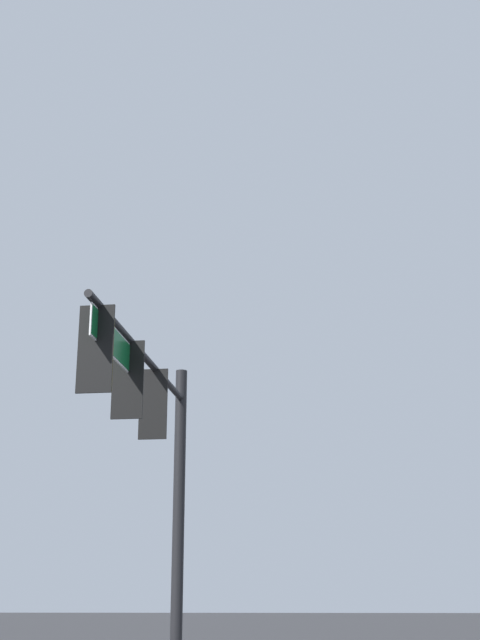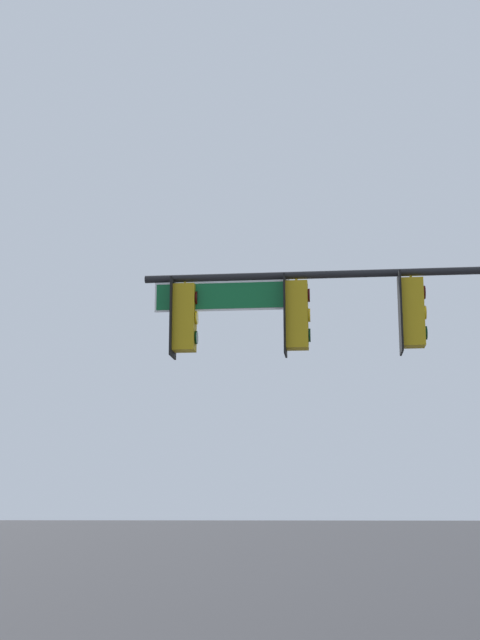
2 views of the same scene
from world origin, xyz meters
name	(u,v)px [view 2 (image 2 of 2)]	position (x,y,z in m)	size (l,w,h in m)	color
signal_pole_near	(394,349)	(-5.83, -6.34, 4.38)	(6.81, 0.59, 6.23)	black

